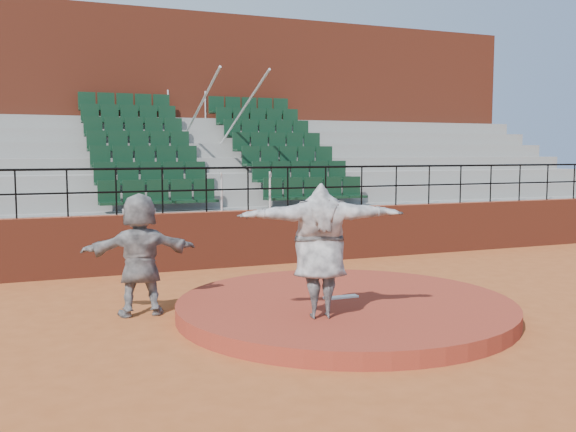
# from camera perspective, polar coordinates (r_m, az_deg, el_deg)

# --- Properties ---
(ground) EXTENTS (90.00, 90.00, 0.00)m
(ground) POSITION_cam_1_polar(r_m,az_deg,el_deg) (10.68, 5.07, -8.74)
(ground) COLOR #9E4D23
(ground) RESTS_ON ground
(pitchers_mound) EXTENTS (5.50, 5.50, 0.25)m
(pitchers_mound) POSITION_cam_1_polar(r_m,az_deg,el_deg) (10.65, 5.08, -8.09)
(pitchers_mound) COLOR maroon
(pitchers_mound) RESTS_ON ground
(pitching_rubber) EXTENTS (0.60, 0.15, 0.03)m
(pitching_rubber) POSITION_cam_1_polar(r_m,az_deg,el_deg) (10.75, 4.72, -7.20)
(pitching_rubber) COLOR white
(pitching_rubber) RESTS_ON pitchers_mound
(boundary_wall) EXTENTS (24.00, 0.30, 1.30)m
(boundary_wall) POSITION_cam_1_polar(r_m,az_deg,el_deg) (15.11, -3.54, -1.95)
(boundary_wall) COLOR maroon
(boundary_wall) RESTS_ON ground
(wall_railing) EXTENTS (24.04, 0.05, 1.03)m
(wall_railing) POSITION_cam_1_polar(r_m,az_deg,el_deg) (14.99, -3.58, 3.28)
(wall_railing) COLOR black
(wall_railing) RESTS_ON boundary_wall
(seating_deck) EXTENTS (24.00, 5.97, 4.63)m
(seating_deck) POSITION_cam_1_polar(r_m,az_deg,el_deg) (18.51, -7.13, 1.86)
(seating_deck) COLOR gray
(seating_deck) RESTS_ON ground
(press_box_facade) EXTENTS (24.00, 3.00, 7.10)m
(press_box_facade) POSITION_cam_1_polar(r_m,az_deg,el_deg) (22.33, -9.82, 7.91)
(press_box_facade) COLOR maroon
(press_box_facade) RESTS_ON ground
(pitcher) EXTENTS (2.51, 1.26, 1.97)m
(pitcher) POSITION_cam_1_polar(r_m,az_deg,el_deg) (9.35, 2.87, -3.09)
(pitcher) COLOR black
(pitcher) RESTS_ON pitchers_mound
(fielder) EXTENTS (1.90, 0.72, 2.01)m
(fielder) POSITION_cam_1_polar(r_m,az_deg,el_deg) (10.72, -13.02, -3.34)
(fielder) COLOR black
(fielder) RESTS_ON ground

